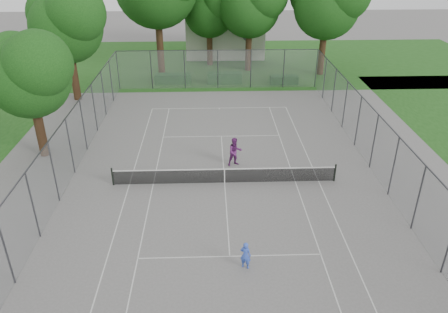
{
  "coord_description": "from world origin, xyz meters",
  "views": [
    {
      "loc": [
        -0.79,
        -21.65,
        13.05
      ],
      "look_at": [
        0.0,
        1.0,
        1.2
      ],
      "focal_mm": 35.0,
      "sensor_mm": 36.0,
      "label": 1
    }
  ],
  "objects_px": {
    "tennis_net": "(225,175)",
    "girl_player": "(246,255)",
    "woman_player": "(235,152)",
    "house": "(225,15)"
  },
  "relations": [
    {
      "from": "woman_player",
      "to": "girl_player",
      "type": "bearing_deg",
      "value": -109.28
    },
    {
      "from": "tennis_net",
      "to": "house",
      "type": "xyz_separation_m",
      "value": [
        1.07,
        29.56,
        3.84
      ]
    },
    {
      "from": "tennis_net",
      "to": "girl_player",
      "type": "distance_m",
      "value": 7.15
    },
    {
      "from": "girl_player",
      "to": "woman_player",
      "type": "xyz_separation_m",
      "value": [
        0.08,
        9.26,
        0.25
      ]
    },
    {
      "from": "tennis_net",
      "to": "woman_player",
      "type": "bearing_deg",
      "value": 71.5
    },
    {
      "from": "tennis_net",
      "to": "girl_player",
      "type": "bearing_deg",
      "value": -84.87
    },
    {
      "from": "house",
      "to": "girl_player",
      "type": "bearing_deg",
      "value": -90.67
    },
    {
      "from": "girl_player",
      "to": "woman_player",
      "type": "relative_size",
      "value": 0.72
    },
    {
      "from": "girl_player",
      "to": "house",
      "type": "bearing_deg",
      "value": -66.93
    },
    {
      "from": "girl_player",
      "to": "woman_player",
      "type": "distance_m",
      "value": 9.27
    }
  ]
}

